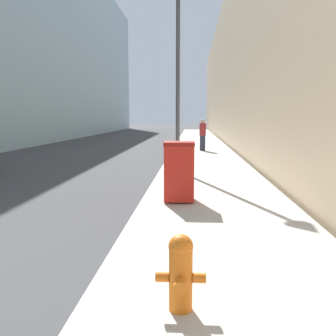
{
  "coord_description": "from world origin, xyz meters",
  "views": [
    {
      "loc": [
        4.96,
        -2.41,
        1.86
      ],
      "look_at": [
        3.54,
        19.55,
        -1.18
      ],
      "focal_mm": 40.0,
      "sensor_mm": 36.0,
      "label": 1
    }
  ],
  "objects_px": {
    "trash_bin": "(179,171)",
    "pedestrian_on_sidewalk": "(203,135)",
    "lamppost": "(178,36)",
    "fire_hydrant": "(181,271)"
  },
  "relations": [
    {
      "from": "fire_hydrant",
      "to": "lamppost",
      "type": "distance_m",
      "value": 9.47
    },
    {
      "from": "trash_bin",
      "to": "pedestrian_on_sidewalk",
      "type": "distance_m",
      "value": 11.6
    },
    {
      "from": "trash_bin",
      "to": "lamppost",
      "type": "relative_size",
      "value": 0.2
    },
    {
      "from": "lamppost",
      "to": "pedestrian_on_sidewalk",
      "type": "bearing_deg",
      "value": 82.25
    },
    {
      "from": "fire_hydrant",
      "to": "lamppost",
      "type": "xyz_separation_m",
      "value": [
        -0.37,
        8.67,
        3.79
      ]
    },
    {
      "from": "fire_hydrant",
      "to": "trash_bin",
      "type": "relative_size",
      "value": 0.57
    },
    {
      "from": "lamppost",
      "to": "pedestrian_on_sidewalk",
      "type": "relative_size",
      "value": 3.86
    },
    {
      "from": "trash_bin",
      "to": "pedestrian_on_sidewalk",
      "type": "relative_size",
      "value": 0.77
    },
    {
      "from": "lamppost",
      "to": "pedestrian_on_sidewalk",
      "type": "distance_m",
      "value": 8.06
    },
    {
      "from": "fire_hydrant",
      "to": "trash_bin",
      "type": "height_order",
      "value": "trash_bin"
    }
  ]
}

